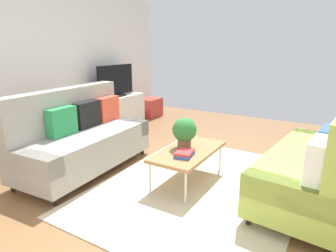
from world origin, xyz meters
TOP-DOWN VIEW (x-y plane):
  - ground_plane at (0.00, 0.00)m, footprint 7.68×7.68m
  - wall_far at (0.00, 2.80)m, footprint 6.40×0.12m
  - area_rug at (-0.05, -0.21)m, footprint 2.90×2.20m
  - couch_beige at (-0.39, 1.42)m, footprint 1.94×0.95m
  - couch_green at (0.27, -1.43)m, footprint 1.98×1.03m
  - coffee_table at (-0.00, -0.01)m, footprint 1.10×0.56m
  - tv_console at (1.52, 2.46)m, footprint 1.40×0.44m
  - tv at (1.52, 2.44)m, footprint 1.00×0.20m
  - storage_trunk at (2.62, 2.36)m, footprint 0.52×0.40m
  - potted_plant at (0.04, 0.07)m, footprint 0.30×0.30m
  - table_book_0 at (-0.21, -0.06)m, footprint 0.26×0.21m
  - table_book_1 at (-0.21, -0.06)m, footprint 0.27×0.22m
  - vase_0 at (0.94, 2.51)m, footprint 0.13×0.13m
  - bottle_0 at (1.13, 2.42)m, footprint 0.06×0.06m
  - bottle_1 at (1.24, 2.42)m, footprint 0.05×0.05m

SIDE VIEW (x-z plane):
  - ground_plane at x=0.00m, z-range 0.00..0.00m
  - area_rug at x=-0.05m, z-range 0.00..0.01m
  - storage_trunk at x=2.62m, z-range 0.00..0.44m
  - tv_console at x=1.52m, z-range 0.00..0.64m
  - coffee_table at x=0.00m, z-range 0.18..0.60m
  - table_book_0 at x=-0.21m, z-range 0.42..0.46m
  - couch_green at x=0.27m, z-range -0.10..1.00m
  - couch_beige at x=-0.39m, z-range -0.10..1.00m
  - table_book_1 at x=-0.21m, z-range 0.46..0.48m
  - potted_plant at x=0.04m, z-range 0.44..0.83m
  - bottle_0 at x=1.13m, z-range 0.64..0.82m
  - vase_0 at x=0.94m, z-range 0.64..0.84m
  - bottle_1 at x=1.24m, z-range 0.64..0.88m
  - tv at x=1.52m, z-range 0.63..1.27m
  - wall_far at x=0.00m, z-range 0.00..2.90m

